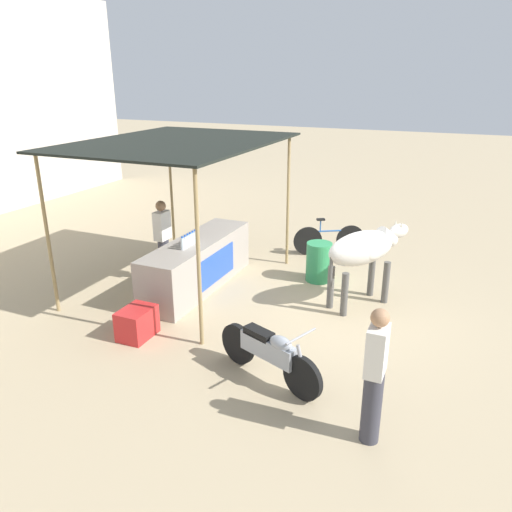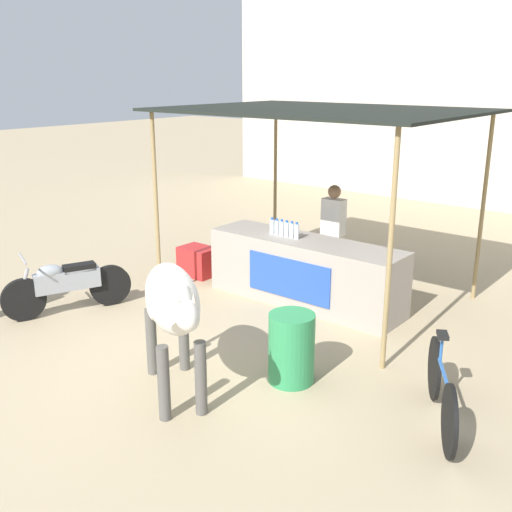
{
  "view_description": "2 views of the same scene",
  "coord_description": "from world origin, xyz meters",
  "px_view_note": "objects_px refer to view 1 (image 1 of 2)",
  "views": [
    {
      "loc": [
        -7.75,
        -2.4,
        3.93
      ],
      "look_at": [
        0.06,
        1.0,
        0.8
      ],
      "focal_mm": 35.0,
      "sensor_mm": 36.0,
      "label": 1
    },
    {
      "loc": [
        4.7,
        -4.69,
        3.26
      ],
      "look_at": [
        0.22,
        0.79,
        1.09
      ],
      "focal_mm": 42.0,
      "sensor_mm": 36.0,
      "label": 2
    }
  ],
  "objects_px": {
    "motorcycle_parked": "(270,352)",
    "cooler_box": "(137,323)",
    "cow": "(364,250)",
    "passerby_on_street": "(375,376)",
    "bicycle_leaning": "(329,239)",
    "vendor_behind_counter": "(163,241)",
    "stall_counter": "(198,264)",
    "water_barrel": "(319,262)"
  },
  "relations": [
    {
      "from": "vendor_behind_counter",
      "to": "bicycle_leaning",
      "type": "distance_m",
      "value": 3.87
    },
    {
      "from": "vendor_behind_counter",
      "to": "bicycle_leaning",
      "type": "height_order",
      "value": "vendor_behind_counter"
    },
    {
      "from": "bicycle_leaning",
      "to": "passerby_on_street",
      "type": "bearing_deg",
      "value": -160.06
    },
    {
      "from": "bicycle_leaning",
      "to": "passerby_on_street",
      "type": "distance_m",
      "value": 6.25
    },
    {
      "from": "stall_counter",
      "to": "passerby_on_street",
      "type": "xyz_separation_m",
      "value": [
        -3.01,
        -3.93,
        0.37
      ]
    },
    {
      "from": "cooler_box",
      "to": "water_barrel",
      "type": "relative_size",
      "value": 0.76
    },
    {
      "from": "cooler_box",
      "to": "cow",
      "type": "distance_m",
      "value": 4.02
    },
    {
      "from": "cooler_box",
      "to": "motorcycle_parked",
      "type": "relative_size",
      "value": 0.35
    },
    {
      "from": "water_barrel",
      "to": "cow",
      "type": "relative_size",
      "value": 0.46
    },
    {
      "from": "cooler_box",
      "to": "passerby_on_street",
      "type": "xyz_separation_m",
      "value": [
        -0.91,
        -3.84,
        0.61
      ]
    },
    {
      "from": "stall_counter",
      "to": "cow",
      "type": "relative_size",
      "value": 1.76
    },
    {
      "from": "stall_counter",
      "to": "vendor_behind_counter",
      "type": "height_order",
      "value": "vendor_behind_counter"
    },
    {
      "from": "motorcycle_parked",
      "to": "cooler_box",
      "type": "bearing_deg",
      "value": 83.51
    },
    {
      "from": "water_barrel",
      "to": "bicycle_leaning",
      "type": "relative_size",
      "value": 0.54
    },
    {
      "from": "stall_counter",
      "to": "cooler_box",
      "type": "relative_size",
      "value": 5.0
    },
    {
      "from": "bicycle_leaning",
      "to": "passerby_on_street",
      "type": "height_order",
      "value": "passerby_on_street"
    },
    {
      "from": "cow",
      "to": "passerby_on_street",
      "type": "bearing_deg",
      "value": -166.06
    },
    {
      "from": "water_barrel",
      "to": "motorcycle_parked",
      "type": "height_order",
      "value": "motorcycle_parked"
    },
    {
      "from": "water_barrel",
      "to": "motorcycle_parked",
      "type": "distance_m",
      "value": 3.64
    },
    {
      "from": "bicycle_leaning",
      "to": "passerby_on_street",
      "type": "xyz_separation_m",
      "value": [
        -5.86,
        -2.13,
        0.5
      ]
    },
    {
      "from": "cow",
      "to": "motorcycle_parked",
      "type": "relative_size",
      "value": 1.0
    },
    {
      "from": "stall_counter",
      "to": "cow",
      "type": "distance_m",
      "value": 3.15
    },
    {
      "from": "water_barrel",
      "to": "passerby_on_street",
      "type": "height_order",
      "value": "passerby_on_street"
    },
    {
      "from": "stall_counter",
      "to": "cooler_box",
      "type": "bearing_deg",
      "value": -177.35
    },
    {
      "from": "vendor_behind_counter",
      "to": "stall_counter",
      "type": "bearing_deg",
      "value": -89.34
    },
    {
      "from": "cow",
      "to": "passerby_on_street",
      "type": "distance_m",
      "value": 3.61
    },
    {
      "from": "passerby_on_street",
      "to": "bicycle_leaning",
      "type": "bearing_deg",
      "value": 19.94
    },
    {
      "from": "motorcycle_parked",
      "to": "passerby_on_street",
      "type": "height_order",
      "value": "passerby_on_street"
    },
    {
      "from": "motorcycle_parked",
      "to": "passerby_on_street",
      "type": "bearing_deg",
      "value": -113.46
    },
    {
      "from": "cooler_box",
      "to": "cow",
      "type": "xyz_separation_m",
      "value": [
        2.59,
        -2.97,
        0.79
      ]
    },
    {
      "from": "cooler_box",
      "to": "passerby_on_street",
      "type": "bearing_deg",
      "value": -103.36
    },
    {
      "from": "motorcycle_parked",
      "to": "passerby_on_street",
      "type": "relative_size",
      "value": 1.03
    },
    {
      "from": "stall_counter",
      "to": "motorcycle_parked",
      "type": "bearing_deg",
      "value": -133.98
    },
    {
      "from": "stall_counter",
      "to": "cow",
      "type": "bearing_deg",
      "value": -80.89
    },
    {
      "from": "motorcycle_parked",
      "to": "bicycle_leaning",
      "type": "height_order",
      "value": "motorcycle_parked"
    },
    {
      "from": "motorcycle_parked",
      "to": "bicycle_leaning",
      "type": "relative_size",
      "value": 1.18
    },
    {
      "from": "cooler_box",
      "to": "motorcycle_parked",
      "type": "distance_m",
      "value": 2.38
    },
    {
      "from": "stall_counter",
      "to": "motorcycle_parked",
      "type": "height_order",
      "value": "stall_counter"
    },
    {
      "from": "cooler_box",
      "to": "passerby_on_street",
      "type": "relative_size",
      "value": 0.36
    },
    {
      "from": "water_barrel",
      "to": "motorcycle_parked",
      "type": "relative_size",
      "value": 0.46
    },
    {
      "from": "stall_counter",
      "to": "bicycle_leaning",
      "type": "height_order",
      "value": "stall_counter"
    },
    {
      "from": "motorcycle_parked",
      "to": "water_barrel",
      "type": "bearing_deg",
      "value": 6.38
    }
  ]
}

